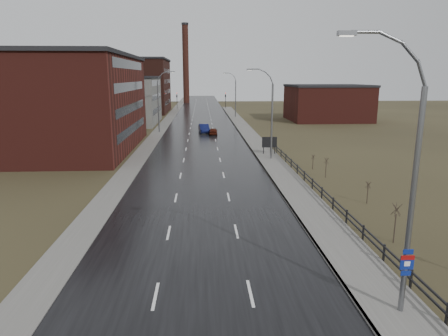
{
  "coord_description": "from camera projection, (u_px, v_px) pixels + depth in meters",
  "views": [
    {
      "loc": [
        0.03,
        -13.49,
        10.37
      ],
      "look_at": [
        1.82,
        18.56,
        3.0
      ],
      "focal_mm": 32.0,
      "sensor_mm": 36.0,
      "label": 1
    }
  ],
  "objects": [
    {
      "name": "shrub_d",
      "position": [
        368.0,
        192.0,
        33.16
      ],
      "size": [
        0.46,
        0.48,
        1.9
      ],
      "color": "#382D23",
      "rests_on": "ground"
    },
    {
      "name": "road",
      "position": [
        202.0,
        134.0,
        73.82
      ],
      "size": [
        14.0,
        300.0,
        0.06
      ],
      "primitive_type": "cube",
      "color": "black",
      "rests_on": "ground"
    },
    {
      "name": "warehouse_near",
      "position": [
        53.0,
        103.0,
        56.58
      ],
      "size": [
        22.44,
        28.56,
        13.5
      ],
      "color": "#471914",
      "rests_on": "ground"
    },
    {
      "name": "streetlight_main",
      "position": [
        407.0,
        183.0,
        16.49
      ],
      "size": [
        3.91,
        0.29,
        12.11
      ],
      "color": "slate",
      "rests_on": "ground"
    },
    {
      "name": "smokestack",
      "position": [
        186.0,
        63.0,
        157.62
      ],
      "size": [
        2.7,
        2.7,
        30.7
      ],
      "color": "#331611",
      "rests_on": "ground"
    },
    {
      "name": "streetlight_right_mid",
      "position": [
        270.0,
        114.0,
        49.63
      ],
      "size": [
        3.36,
        0.28,
        11.35
      ],
      "color": "slate",
      "rests_on": "ground"
    },
    {
      "name": "curb_right",
      "position": [
        259.0,
        161.0,
        49.87
      ],
      "size": [
        0.16,
        180.0,
        0.18
      ],
      "primitive_type": "cube",
      "color": "slate",
      "rests_on": "ground"
    },
    {
      "name": "sidewalk_left",
      "position": [
        157.0,
        134.0,
        73.37
      ],
      "size": [
        2.4,
        260.0,
        0.12
      ],
      "primitive_type": "cube",
      "color": "#595651",
      "rests_on": "ground"
    },
    {
      "name": "car_far",
      "position": [
        213.0,
        132.0,
        72.35
      ],
      "size": [
        1.66,
        3.79,
        1.27
      ],
      "primitive_type": "imported",
      "rotation": [
        0.0,
        0.0,
        3.1
      ],
      "color": "#44150B",
      "rests_on": "ground"
    },
    {
      "name": "traffic_light_left",
      "position": [
        177.0,
        95.0,
        130.75
      ],
      "size": [
        0.58,
        2.73,
        5.3
      ],
      "color": "black",
      "rests_on": "ground"
    },
    {
      "name": "shrub_f",
      "position": [
        313.0,
        162.0,
        45.5
      ],
      "size": [
        0.41,
        0.43,
        1.71
      ],
      "color": "#382D23",
      "rests_on": "ground"
    },
    {
      "name": "traffic_light_right",
      "position": [
        226.0,
        94.0,
        131.62
      ],
      "size": [
        0.58,
        2.73,
        5.3
      ],
      "color": "black",
      "rests_on": "ground"
    },
    {
      "name": "shrub_e",
      "position": [
        326.0,
        167.0,
        41.75
      ],
      "size": [
        0.51,
        0.53,
        2.13
      ],
      "color": "#382D23",
      "rests_on": "ground"
    },
    {
      "name": "warehouse_far",
      "position": [
        123.0,
        86.0,
        117.55
      ],
      "size": [
        26.52,
        24.48,
        15.5
      ],
      "color": "#331611",
      "rests_on": "ground"
    },
    {
      "name": "warehouse_mid",
      "position": [
        121.0,
        100.0,
        89.19
      ],
      "size": [
        16.32,
        20.4,
        10.5
      ],
      "color": "slate",
      "rests_on": "ground"
    },
    {
      "name": "guardrail",
      "position": [
        324.0,
        194.0,
        33.66
      ],
      "size": [
        0.1,
        53.05,
        1.1
      ],
      "color": "black",
      "rests_on": "ground"
    },
    {
      "name": "streetlight_right_far",
      "position": [
        234.0,
        95.0,
        102.18
      ],
      "size": [
        3.36,
        0.28,
        11.35
      ],
      "color": "slate",
      "rests_on": "ground"
    },
    {
      "name": "streetlight_left",
      "position": [
        160.0,
        102.0,
        74.05
      ],
      "size": [
        3.36,
        0.28,
        11.35
      ],
      "color": "slate",
      "rests_on": "ground"
    },
    {
      "name": "building_right",
      "position": [
        327.0,
        103.0,
        95.94
      ],
      "size": [
        18.36,
        16.32,
        8.5
      ],
      "color": "#471914",
      "rests_on": "ground"
    },
    {
      "name": "sidewalk_right",
      "position": [
        271.0,
        161.0,
        49.95
      ],
      "size": [
        3.2,
        180.0,
        0.18
      ],
      "primitive_type": "cube",
      "color": "#595651",
      "rests_on": "ground"
    },
    {
      "name": "shrub_c",
      "position": [
        395.0,
        222.0,
        25.23
      ],
      "size": [
        0.62,
        0.65,
        2.61
      ],
      "color": "#382D23",
      "rests_on": "ground"
    },
    {
      "name": "billboard",
      "position": [
        269.0,
        143.0,
        53.65
      ],
      "size": [
        2.02,
        0.17,
        2.48
      ],
      "color": "black",
      "rests_on": "ground"
    },
    {
      "name": "car_near",
      "position": [
        204.0,
        129.0,
        74.83
      ],
      "size": [
        2.22,
        5.09,
        1.63
      ],
      "primitive_type": "imported",
      "rotation": [
        0.0,
        0.0,
        0.1
      ],
      "color": "#0D1242",
      "rests_on": "ground"
    }
  ]
}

